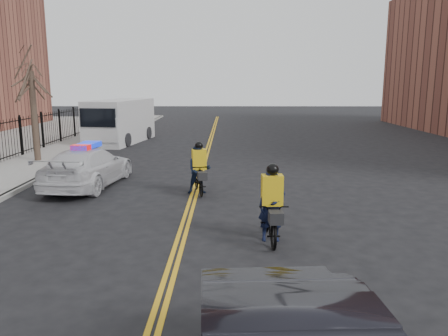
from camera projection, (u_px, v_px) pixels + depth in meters
name	position (u px, v px, depth m)	size (l,w,h in m)	color
ground	(180.00, 241.00, 10.15)	(120.00, 120.00, 0.00)	black
center_line_left	(199.00, 172.00, 18.00)	(0.10, 60.00, 0.01)	gold
center_line_right	(203.00, 172.00, 18.00)	(0.10, 60.00, 0.01)	gold
sidewalk	(20.00, 170.00, 18.05)	(3.00, 60.00, 0.15)	gray
curb	(56.00, 170.00, 18.03)	(0.20, 60.00, 0.15)	gray
street_tree	(32.00, 85.00, 19.35)	(3.20, 3.20, 4.80)	#3C2E24
police_cruiser	(88.00, 167.00, 15.43)	(2.45, 4.96, 1.55)	silver
cargo_van	(119.00, 122.00, 26.72)	(3.21, 6.49, 2.61)	silver
cyclist_near	(272.00, 214.00, 10.11)	(0.73, 1.89, 1.83)	black
cyclist_far	(199.00, 173.00, 14.44)	(0.89, 1.79, 1.74)	black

